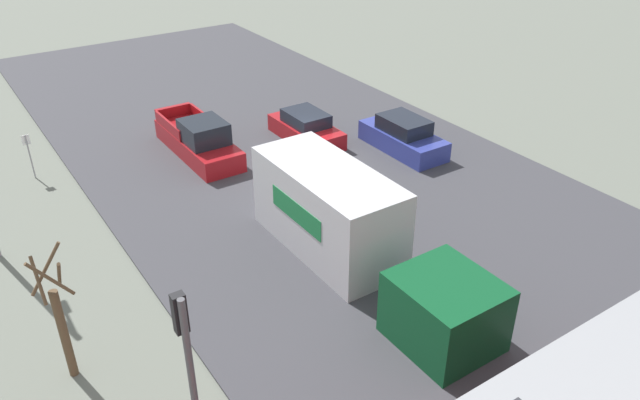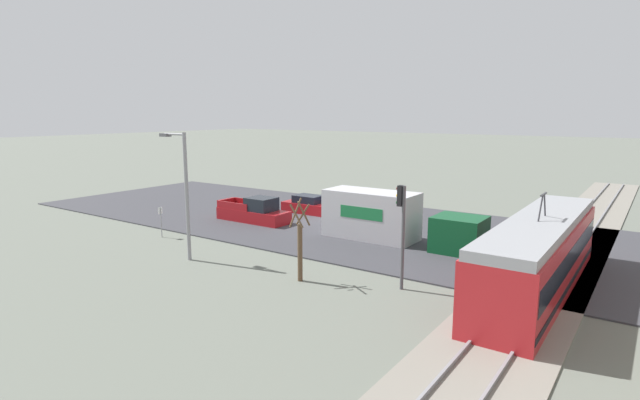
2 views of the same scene
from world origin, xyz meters
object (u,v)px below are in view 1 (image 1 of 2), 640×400
at_px(box_truck, 352,230).
at_px(pickup_truck, 199,140).
at_px(sedan_car_1, 306,128).
at_px(sedan_car_0, 403,137).
at_px(street_tree, 61,322).
at_px(traffic_light_pole, 188,361).
at_px(no_parking_sign, 29,152).

height_order(box_truck, pickup_truck, box_truck).
bearing_deg(sedan_car_1, sedan_car_0, 132.40).
bearing_deg(pickup_truck, street_tree, 51.32).
bearing_deg(traffic_light_pole, sedan_car_0, -145.14).
bearing_deg(no_parking_sign, traffic_light_pole, 90.11).
relative_size(box_truck, sedan_car_0, 2.31).
height_order(street_tree, no_parking_sign, street_tree).
distance_m(pickup_truck, sedan_car_0, 9.44).
relative_size(box_truck, no_parking_sign, 5.13).
distance_m(pickup_truck, no_parking_sign, 7.17).
distance_m(pickup_truck, street_tree, 13.78).
bearing_deg(sedan_car_0, pickup_truck, 149.45).
height_order(box_truck, sedan_car_1, box_truck).
bearing_deg(sedan_car_0, box_truck, -140.66).
distance_m(street_tree, no_parking_sign, 12.84).
bearing_deg(no_parking_sign, box_truck, 120.14).
height_order(pickup_truck, sedan_car_0, pickup_truck).
xyz_separation_m(box_truck, no_parking_sign, (7.50, -12.92, -0.25)).
height_order(pickup_truck, street_tree, street_tree).
relative_size(pickup_truck, sedan_car_0, 1.31).
height_order(sedan_car_1, street_tree, street_tree).
xyz_separation_m(box_truck, street_tree, (9.22, -0.22, 0.34)).
bearing_deg(street_tree, box_truck, 178.65).
distance_m(box_truck, no_parking_sign, 14.95).
bearing_deg(box_truck, pickup_truck, -86.70).
xyz_separation_m(traffic_light_pole, street_tree, (1.75, -4.50, -1.34)).
height_order(sedan_car_0, no_parking_sign, no_parking_sign).
xyz_separation_m(sedan_car_1, street_tree, (13.55, 9.39, 1.17)).
bearing_deg(pickup_truck, no_parking_sign, -16.08).
height_order(pickup_truck, traffic_light_pole, traffic_light_pole).
bearing_deg(pickup_truck, sedan_car_0, 149.45).
bearing_deg(sedan_car_0, traffic_light_pole, -145.14).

